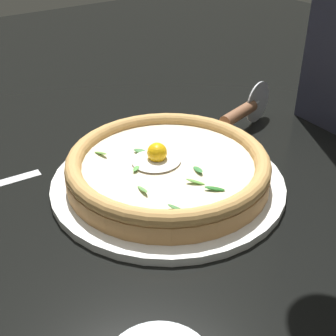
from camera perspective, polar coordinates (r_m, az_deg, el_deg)
ground_plane at (r=0.68m, az=-1.40°, el=-5.16°), size 2.40×2.40×0.03m
pizza_plate at (r=0.70m, az=0.00°, el=-1.82°), size 0.35×0.35×0.01m
pizza at (r=0.68m, az=-0.02°, el=0.18°), size 0.30×0.30×0.06m
pizza_cutter at (r=0.86m, az=9.41°, el=7.04°), size 0.15×0.05×0.08m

